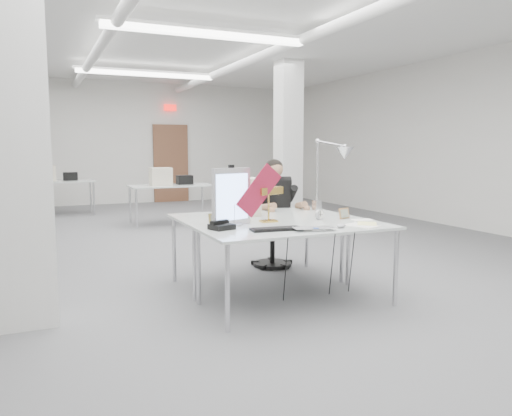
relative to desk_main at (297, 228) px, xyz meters
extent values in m
cube|color=#5A5A5D|center=(0.00, 2.50, -0.75)|extent=(10.00, 14.00, 0.02)
cube|color=white|center=(0.00, 2.50, 2.47)|extent=(10.00, 14.00, 0.02)
cube|color=silver|center=(0.00, 9.51, 0.86)|extent=(10.00, 0.02, 3.20)
cube|color=silver|center=(5.01, 2.50, 0.86)|extent=(0.02, 14.00, 3.20)
cube|color=white|center=(-2.30, 0.50, 0.86)|extent=(0.45, 0.45, 3.20)
cube|color=white|center=(2.50, 5.00, 0.86)|extent=(0.45, 0.45, 3.20)
cube|color=brown|center=(1.20, 9.44, 0.31)|extent=(0.95, 0.08, 2.10)
cube|color=red|center=(1.20, 9.40, 1.81)|extent=(0.32, 0.06, 0.16)
cylinder|color=silver|center=(-1.20, 2.50, 2.28)|extent=(0.16, 13.60, 0.16)
cylinder|color=silver|center=(1.40, 2.50, 2.28)|extent=(0.16, 13.60, 0.16)
cube|color=white|center=(0.00, 2.50, 2.24)|extent=(2.80, 0.14, 0.08)
cube|color=white|center=(0.00, 6.50, 2.24)|extent=(2.80, 0.14, 0.08)
cube|color=silver|center=(0.00, 0.00, 0.00)|extent=(1.80, 0.90, 0.02)
cube|color=silver|center=(0.00, 0.90, 0.00)|extent=(1.80, 0.90, 0.02)
cube|color=silver|center=(0.20, 5.50, 0.00)|extent=(1.60, 0.80, 0.02)
cube|color=silver|center=(-1.80, 7.70, 0.00)|extent=(1.60, 0.80, 0.02)
cube|color=silver|center=(-0.54, 0.30, 0.28)|extent=(0.43, 0.18, 0.54)
cube|color=maroon|center=(-0.27, 0.27, 0.34)|extent=(0.48, 0.03, 0.51)
cube|color=black|center=(-0.28, -0.12, 0.02)|extent=(0.47, 0.20, 0.02)
imported|color=#AEAFB3|center=(0.01, -0.32, 0.03)|extent=(0.41, 0.31, 0.03)
ellipsoid|color=#A2A1A6|center=(0.32, -0.24, 0.03)|extent=(0.11, 0.09, 0.04)
cube|color=black|center=(-0.70, 0.12, 0.04)|extent=(0.23, 0.22, 0.05)
cube|color=#9D8843|center=(-0.66, 0.39, 0.07)|extent=(0.14, 0.03, 0.11)
cube|color=#AD7B4A|center=(0.68, 0.25, 0.07)|extent=(0.14, 0.07, 0.11)
cylinder|color=#A6A5AA|center=(0.41, 0.29, 0.06)|extent=(0.11, 0.06, 0.11)
cube|color=white|center=(0.56, -0.22, 0.02)|extent=(0.29, 0.35, 0.01)
cube|color=#F8F294|center=(0.67, -0.15, 0.02)|extent=(0.29, 0.30, 0.01)
cube|color=white|center=(0.78, 0.08, 0.02)|extent=(0.23, 0.18, 0.01)
cube|color=beige|center=(-0.21, 0.95, 0.21)|extent=(0.49, 0.47, 0.40)
camera|label=1|loc=(-2.20, -4.03, 0.74)|focal=35.00mm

